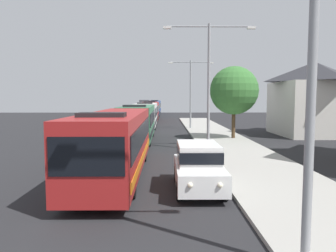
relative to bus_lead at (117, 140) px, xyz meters
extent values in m
cube|color=maroon|center=(0.00, 0.02, 0.01)|extent=(2.50, 12.12, 2.70)
cube|color=black|center=(1.27, 0.02, 0.36)|extent=(0.04, 11.15, 1.00)
cube|color=black|center=(-1.27, 0.02, 0.36)|extent=(0.04, 11.15, 1.00)
cube|color=black|center=(0.00, -6.06, 0.31)|extent=(2.30, 0.04, 1.20)
cube|color=orange|center=(1.28, 0.02, -0.79)|extent=(0.03, 11.51, 0.36)
cube|color=black|center=(0.00, -3.61, 1.44)|extent=(1.75, 0.90, 0.16)
cylinder|color=black|center=(1.10, -3.74, -1.19)|extent=(0.28, 1.00, 1.00)
cylinder|color=black|center=(-1.10, -3.74, -1.19)|extent=(0.28, 1.00, 1.00)
cylinder|color=black|center=(1.10, 3.35, -1.19)|extent=(0.28, 1.00, 1.00)
cylinder|color=black|center=(-1.10, 3.35, -1.19)|extent=(0.28, 1.00, 1.00)
cube|color=#33724C|center=(0.00, 12.74, 0.01)|extent=(2.50, 10.71, 2.70)
cube|color=black|center=(1.27, 12.74, 0.36)|extent=(0.04, 9.86, 1.00)
cube|color=black|center=(-1.27, 12.74, 0.36)|extent=(0.04, 9.86, 1.00)
cube|color=black|center=(0.00, 7.36, 0.31)|extent=(2.30, 0.04, 1.20)
cube|color=black|center=(1.28, 12.74, -0.79)|extent=(0.03, 10.18, 0.36)
cube|color=black|center=(0.00, 9.53, 1.44)|extent=(1.75, 0.90, 0.16)
cylinder|color=black|center=(1.10, 9.42, -1.19)|extent=(0.28, 1.00, 1.00)
cylinder|color=black|center=(-1.10, 9.42, -1.19)|extent=(0.28, 1.00, 1.00)
cylinder|color=black|center=(1.10, 15.69, -1.19)|extent=(0.28, 1.00, 1.00)
cylinder|color=black|center=(-1.10, 15.69, -1.19)|extent=(0.28, 1.00, 1.00)
cube|color=silver|center=(0.00, 25.49, 0.01)|extent=(2.50, 10.57, 2.70)
cube|color=black|center=(1.27, 25.49, 0.36)|extent=(0.04, 9.72, 1.00)
cube|color=black|center=(-1.27, 25.49, 0.36)|extent=(0.04, 9.72, 1.00)
cube|color=black|center=(0.00, 20.18, 0.31)|extent=(2.30, 0.04, 1.20)
cube|color=black|center=(1.28, 25.49, -0.79)|extent=(0.03, 10.04, 0.36)
cube|color=black|center=(0.00, 22.32, 1.44)|extent=(1.75, 0.90, 0.16)
cylinder|color=black|center=(1.10, 22.21, -1.19)|extent=(0.28, 1.00, 1.00)
cylinder|color=black|center=(-1.10, 22.21, -1.19)|extent=(0.28, 1.00, 1.00)
cylinder|color=black|center=(1.10, 28.39, -1.19)|extent=(0.28, 1.00, 1.00)
cylinder|color=black|center=(-1.10, 28.39, -1.19)|extent=(0.28, 1.00, 1.00)
cube|color=maroon|center=(0.00, 37.24, 0.01)|extent=(2.50, 10.90, 2.70)
cube|color=black|center=(1.27, 37.24, 0.36)|extent=(0.04, 10.03, 1.00)
cube|color=black|center=(-1.27, 37.24, 0.36)|extent=(0.04, 10.03, 1.00)
cube|color=black|center=(0.00, 31.77, 0.31)|extent=(2.30, 0.04, 1.20)
cube|color=black|center=(1.28, 37.24, -0.79)|extent=(0.03, 10.36, 0.36)
cube|color=black|center=(0.00, 33.97, 1.44)|extent=(1.75, 0.90, 0.16)
cylinder|color=black|center=(1.10, 33.86, -1.19)|extent=(0.28, 1.00, 1.00)
cylinder|color=black|center=(-1.10, 33.86, -1.19)|extent=(0.28, 1.00, 1.00)
cylinder|color=black|center=(1.10, 40.24, -1.19)|extent=(0.28, 1.00, 1.00)
cylinder|color=black|center=(-1.10, 40.24, -1.19)|extent=(0.28, 1.00, 1.00)
cube|color=#284C8C|center=(0.00, 49.79, 0.01)|extent=(2.50, 12.31, 2.70)
cube|color=black|center=(1.27, 49.79, 0.36)|extent=(0.04, 11.32, 1.00)
cube|color=black|center=(-1.27, 49.79, 0.36)|extent=(0.04, 11.32, 1.00)
cube|color=black|center=(0.00, 43.62, 0.31)|extent=(2.30, 0.04, 1.20)
cube|color=black|center=(1.28, 49.79, -0.79)|extent=(0.03, 11.69, 0.36)
cube|color=black|center=(0.00, 46.10, 1.44)|extent=(1.75, 0.90, 0.16)
cylinder|color=black|center=(1.10, 45.97, -1.19)|extent=(0.28, 1.00, 1.00)
cylinder|color=black|center=(-1.10, 45.97, -1.19)|extent=(0.28, 1.00, 1.00)
cylinder|color=black|center=(1.10, 53.17, -1.19)|extent=(0.28, 1.00, 1.00)
cylinder|color=black|center=(-1.10, 53.17, -1.19)|extent=(0.28, 1.00, 1.00)
cube|color=#284C8C|center=(0.00, 63.37, 0.01)|extent=(2.50, 11.10, 2.70)
cube|color=black|center=(1.27, 63.37, 0.36)|extent=(0.04, 10.21, 1.00)
cube|color=black|center=(-1.27, 63.37, 0.36)|extent=(0.04, 10.21, 1.00)
cube|color=black|center=(0.00, 57.80, 0.31)|extent=(2.30, 0.04, 1.20)
cube|color=navy|center=(1.28, 63.37, -0.79)|extent=(0.03, 10.55, 0.36)
cube|color=black|center=(0.00, 60.04, 1.44)|extent=(1.75, 0.90, 0.16)
cylinder|color=black|center=(1.10, 59.93, -1.19)|extent=(0.28, 1.00, 1.00)
cylinder|color=black|center=(-1.10, 59.93, -1.19)|extent=(0.28, 1.00, 1.00)
cylinder|color=black|center=(1.10, 66.43, -1.19)|extent=(0.28, 1.00, 1.00)
cylinder|color=black|center=(-1.10, 66.43, -1.19)|extent=(0.28, 1.00, 1.00)
cube|color=white|center=(3.70, -2.66, -0.99)|extent=(1.84, 4.43, 0.80)
cube|color=white|center=(3.70, -2.51, -0.19)|extent=(1.62, 2.57, 0.80)
cube|color=black|center=(3.70, -2.51, -0.19)|extent=(1.66, 2.66, 0.44)
sphere|color=#F9EFCC|center=(3.19, -4.89, -0.89)|extent=(0.18, 0.18, 0.18)
sphere|color=#F9EFCC|center=(4.20, -4.89, -0.89)|extent=(0.18, 0.18, 0.18)
cylinder|color=black|center=(2.88, -4.03, -1.34)|extent=(0.22, 0.70, 0.70)
cylinder|color=black|center=(4.52, -4.03, -1.34)|extent=(0.22, 0.70, 0.70)
cylinder|color=black|center=(2.88, -1.28, -1.34)|extent=(0.22, 0.70, 0.70)
cylinder|color=black|center=(4.52, -1.28, -1.34)|extent=(0.22, 0.70, 0.70)
cube|color=white|center=(-3.30, 69.91, -0.24)|extent=(2.30, 1.80, 2.20)
cube|color=#333338|center=(-3.30, 74.09, 0.11)|extent=(2.35, 6.56, 2.70)
cube|color=black|center=(-3.30, 68.99, 0.06)|extent=(2.07, 0.04, 0.90)
cylinder|color=black|center=(-4.33, 69.91, -1.24)|extent=(0.26, 0.90, 0.90)
cylinder|color=black|center=(-2.27, 69.91, -1.24)|extent=(0.26, 0.90, 0.90)
cylinder|color=black|center=(-4.33, 75.49, -1.24)|extent=(0.26, 0.90, 0.90)
cylinder|color=black|center=(-2.27, 75.49, -1.24)|extent=(0.26, 0.90, 0.90)
cylinder|color=gray|center=(5.40, -8.87, 2.68)|extent=(0.20, 0.20, 8.44)
cylinder|color=gray|center=(5.40, 7.16, 2.80)|extent=(0.20, 0.20, 8.68)
cylinder|color=gray|center=(3.95, 7.16, 6.94)|extent=(2.89, 0.10, 0.10)
cube|color=silver|center=(2.51, 7.16, 6.86)|extent=(0.56, 0.28, 0.16)
cylinder|color=gray|center=(6.84, 7.16, 6.94)|extent=(2.89, 0.10, 0.10)
cube|color=silver|center=(8.29, 7.16, 6.86)|extent=(0.56, 0.28, 0.16)
cylinder|color=gray|center=(5.40, 23.18, 2.46)|extent=(0.20, 0.20, 7.99)
cylinder|color=gray|center=(4.20, 23.18, 6.25)|extent=(2.39, 0.10, 0.10)
cube|color=silver|center=(3.01, 23.18, 6.17)|extent=(0.56, 0.28, 0.16)
cylinder|color=gray|center=(6.59, 23.18, 6.25)|extent=(2.39, 0.10, 0.10)
cube|color=silver|center=(7.79, 23.18, 6.17)|extent=(0.56, 0.28, 0.16)
cylinder|color=#4C3823|center=(8.49, 13.40, -0.28)|extent=(0.32, 0.32, 2.53)
sphere|color=#387033|center=(8.49, 13.40, 2.71)|extent=(4.31, 4.31, 4.31)
cube|color=beige|center=(17.26, 16.92, 0.98)|extent=(6.95, 7.93, 5.34)
pyramid|color=#2D2D33|center=(17.26, 16.92, 4.64)|extent=(7.29, 8.33, 1.97)
camera|label=1|loc=(2.34, -15.68, 2.06)|focal=34.87mm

